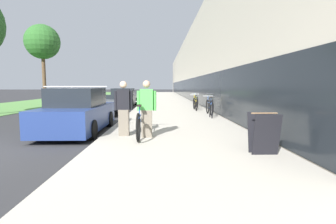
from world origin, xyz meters
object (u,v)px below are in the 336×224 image
(tandem_bicycle, at_px, (141,121))
(street_tree_far, at_px, (42,42))
(parked_sedan_curbside, at_px, (78,112))
(sandwich_board_sign, at_px, (264,133))
(bike_rack_hoop, at_px, (211,107))
(vintage_roadster_curbside, at_px, (110,106))
(parked_sedan_far, at_px, (123,98))
(cruiser_bike_middle, at_px, (195,104))
(cruiser_bike_farthest, at_px, (196,101))
(person_bystander, at_px, (124,108))
(cruiser_bike_nearest, at_px, (210,107))
(person_rider, at_px, (147,109))

(tandem_bicycle, xyz_separation_m, street_tree_far, (-8.98, 13.87, 4.53))
(parked_sedan_curbside, bearing_deg, sandwich_board_sign, -34.73)
(bike_rack_hoop, xyz_separation_m, street_tree_far, (-11.86, 9.74, 4.43))
(vintage_roadster_curbside, bearing_deg, parked_sedan_far, 91.04)
(cruiser_bike_middle, height_order, cruiser_bike_farthest, cruiser_bike_farthest)
(bike_rack_hoop, distance_m, parked_sedan_curbside, 5.92)
(person_bystander, height_order, bike_rack_hoop, person_bystander)
(bike_rack_hoop, relative_size, parked_sedan_far, 0.18)
(tandem_bicycle, bearing_deg, cruiser_bike_nearest, 60.42)
(cruiser_bike_nearest, bearing_deg, street_tree_far, 144.63)
(tandem_bicycle, height_order, cruiser_bike_farthest, tandem_bicycle)
(cruiser_bike_middle, relative_size, sandwich_board_sign, 2.03)
(bike_rack_hoop, relative_size, sandwich_board_sign, 0.94)
(vintage_roadster_curbside, bearing_deg, cruiser_bike_nearest, -15.80)
(tandem_bicycle, distance_m, parked_sedan_far, 13.11)
(cruiser_bike_farthest, distance_m, parked_sedan_curbside, 10.41)
(tandem_bicycle, relative_size, cruiser_bike_middle, 1.59)
(person_bystander, xyz_separation_m, sandwich_board_sign, (3.32, -2.16, -0.36))
(parked_sedan_curbside, bearing_deg, street_tree_far, 117.91)
(tandem_bicycle, height_order, sandwich_board_sign, tandem_bicycle)
(person_bystander, height_order, cruiser_bike_farthest, person_bystander)
(person_rider, distance_m, cruiser_bike_nearest, 6.41)
(cruiser_bike_farthest, bearing_deg, bike_rack_hoop, -90.92)
(cruiser_bike_middle, bearing_deg, person_rider, -106.40)
(tandem_bicycle, xyz_separation_m, sandwich_board_sign, (2.81, -2.30, 0.04))
(person_bystander, distance_m, bike_rack_hoop, 5.46)
(cruiser_bike_middle, distance_m, vintage_roadster_curbside, 5.09)
(person_rider, relative_size, street_tree_far, 0.25)
(cruiser_bike_farthest, bearing_deg, parked_sedan_curbside, -120.38)
(bike_rack_hoop, xyz_separation_m, cruiser_bike_farthest, (0.10, 6.08, -0.12))
(person_rider, distance_m, sandwich_board_sign, 3.28)
(person_rider, height_order, vintage_roadster_curbside, person_rider)
(tandem_bicycle, xyz_separation_m, person_bystander, (-0.51, -0.13, 0.40))
(bike_rack_hoop, height_order, street_tree_far, street_tree_far)
(bike_rack_hoop, relative_size, vintage_roadster_curbside, 0.20)
(vintage_roadster_curbside, distance_m, parked_sedan_far, 6.02)
(bike_rack_hoop, xyz_separation_m, sandwich_board_sign, (-0.07, -6.43, -0.06))
(parked_sedan_curbside, bearing_deg, parked_sedan_far, 90.72)
(parked_sedan_curbside, bearing_deg, bike_rack_hoop, 29.30)
(cruiser_bike_middle, xyz_separation_m, vintage_roadster_curbside, (-4.96, -1.12, -0.05))
(person_bystander, xyz_separation_m, bike_rack_hoop, (3.39, 4.27, -0.29))
(person_rider, height_order, cruiser_bike_nearest, person_rider)
(person_rider, height_order, street_tree_far, street_tree_far)
(cruiser_bike_middle, xyz_separation_m, parked_sedan_far, (-5.07, 4.90, 0.12))
(person_rider, height_order, parked_sedan_curbside, person_rider)
(person_rider, relative_size, vintage_roadster_curbside, 0.38)
(cruiser_bike_nearest, bearing_deg, bike_rack_hoop, -97.23)
(vintage_roadster_curbside, distance_m, street_tree_far, 10.71)
(tandem_bicycle, distance_m, street_tree_far, 17.13)
(bike_rack_hoop, distance_m, cruiser_bike_middle, 3.86)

